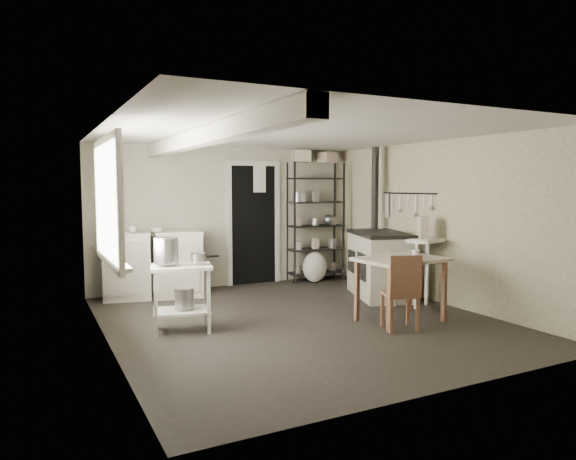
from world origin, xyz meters
name	(u,v)px	position (x,y,z in m)	size (l,w,h in m)	color
floor	(299,320)	(0.00, 0.00, 0.00)	(5.00, 5.00, 0.00)	black
ceiling	(299,133)	(0.00, 0.00, 2.30)	(5.00, 5.00, 0.00)	silver
wall_back	(228,217)	(0.00, 2.50, 1.15)	(4.50, 0.02, 2.30)	#ADA793
wall_front	(448,251)	(0.00, -2.50, 1.15)	(4.50, 0.02, 2.30)	#ADA793
wall_left	(106,236)	(-2.25, 0.00, 1.15)	(0.02, 5.00, 2.30)	#ADA793
wall_right	(438,222)	(2.25, 0.00, 1.15)	(0.02, 5.00, 2.30)	#ADA793
window	(105,201)	(-2.22, 0.20, 1.50)	(0.12, 1.76, 1.28)	beige
doorway	(254,225)	(0.45, 2.47, 1.00)	(0.96, 0.10, 2.08)	beige
ceiling_beam	(203,137)	(-1.20, 0.00, 2.20)	(0.18, 5.00, 0.18)	beige
wallpaper_panel	(438,222)	(2.24, 0.00, 1.15)	(0.01, 5.00, 2.30)	#C0B89C
utensil_rail	(408,193)	(2.19, 0.60, 1.55)	(0.06, 1.20, 0.44)	#A9A8AB
prep_table	(182,297)	(-1.43, 0.16, 0.40)	(0.67, 0.48, 0.76)	beige
stockpot	(166,250)	(-1.59, 0.19, 0.94)	(0.27, 0.27, 0.29)	#A9A8AB
saucepan	(199,257)	(-1.24, 0.11, 0.85)	(0.18, 0.18, 0.10)	#A9A8AB
bucket	(184,298)	(-1.40, 0.15, 0.39)	(0.22, 0.22, 0.24)	#A9A8AB
base_cabinets	(154,266)	(-1.30, 2.17, 0.46)	(1.50, 0.64, 0.99)	beige
mixing_bowl	(157,234)	(-1.26, 2.15, 0.95)	(0.28, 0.28, 0.07)	silver
counter_cup	(133,234)	(-1.61, 2.08, 0.97)	(0.13, 0.13, 0.10)	silver
shelf_rack	(315,226)	(1.56, 2.31, 0.95)	(0.98, 0.38, 2.07)	black
shelf_jar	(302,203)	(1.30, 2.30, 1.37)	(0.09, 0.09, 0.20)	silver
storage_box_a	(301,166)	(1.29, 2.32, 2.01)	(0.30, 0.26, 0.20)	beige
storage_box_b	(327,167)	(1.80, 2.30, 1.99)	(0.27, 0.25, 0.18)	beige
stove	(379,268)	(1.72, 0.65, 0.44)	(0.69, 1.24, 0.97)	beige
stovepipe	(375,190)	(1.99, 1.15, 1.59)	(0.10, 0.10, 1.35)	black
side_ledge	(426,275)	(1.95, -0.11, 0.43)	(0.61, 0.33, 0.94)	beige
oats_box	(423,233)	(1.92, -0.05, 1.01)	(0.12, 0.20, 0.30)	beige
work_table	(400,291)	(1.08, -0.62, 0.38)	(1.04, 0.73, 0.79)	#BFB5A3
table_cup	(416,256)	(1.26, -0.68, 0.81)	(0.11, 0.11, 0.10)	silver
chair	(400,288)	(0.84, -0.90, 0.48)	(0.37, 0.39, 0.89)	brown
flour_sack	(315,268)	(1.43, 2.10, 0.24)	(0.43, 0.37, 0.52)	silver
floor_crock	(393,300)	(1.52, 0.07, 0.08)	(0.12, 0.12, 0.15)	silver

